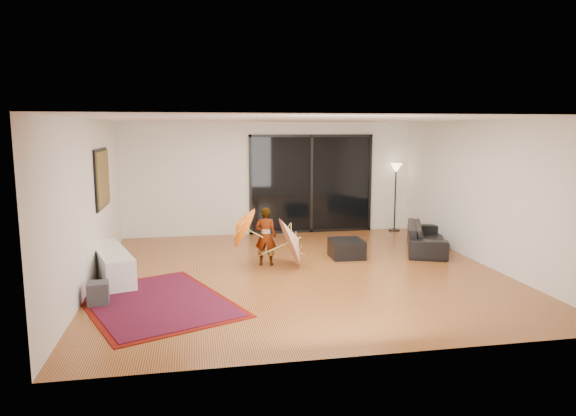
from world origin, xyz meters
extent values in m
plane|color=#AF6530|center=(0.00, 0.00, 0.00)|extent=(7.00, 7.00, 0.00)
plane|color=white|center=(0.00, 0.00, 2.70)|extent=(7.00, 7.00, 0.00)
plane|color=silver|center=(0.00, 3.50, 1.35)|extent=(7.00, 0.00, 7.00)
plane|color=silver|center=(0.00, -3.50, 1.35)|extent=(7.00, 0.00, 7.00)
plane|color=silver|center=(-3.50, 0.00, 1.35)|extent=(0.00, 7.00, 7.00)
plane|color=silver|center=(3.50, 0.00, 1.35)|extent=(0.00, 7.00, 7.00)
cube|color=black|center=(1.00, 3.47, 1.20)|extent=(3.00, 0.04, 2.40)
cube|color=black|center=(1.00, 3.45, 2.37)|extent=(3.06, 0.06, 0.06)
cube|color=black|center=(1.00, 3.45, 0.03)|extent=(3.06, 0.06, 0.06)
cube|color=black|center=(1.00, 3.45, 1.20)|extent=(0.06, 0.06, 2.40)
cube|color=black|center=(-3.48, 1.00, 1.65)|extent=(0.02, 1.28, 1.08)
cube|color=#215435|center=(-3.46, 1.00, 1.65)|extent=(0.03, 1.18, 0.98)
cube|color=white|center=(-3.25, 0.16, 0.26)|extent=(1.00, 1.90, 0.51)
cube|color=#424244|center=(-3.25, -1.17, 0.17)|extent=(0.33, 0.33, 0.34)
cube|color=#630E08|center=(-2.44, -1.22, 0.01)|extent=(2.79, 3.20, 0.01)
cube|color=maroon|center=(-2.44, -1.22, 0.01)|extent=(2.58, 2.99, 0.02)
imported|color=black|center=(2.95, 1.13, 0.28)|extent=(1.44, 2.07, 0.56)
cube|color=black|center=(1.12, 0.85, 0.18)|extent=(0.66, 0.66, 0.36)
cylinder|color=black|center=(3.10, 3.25, 0.02)|extent=(0.29, 0.29, 0.03)
cylinder|color=black|center=(3.10, 3.25, 0.78)|extent=(0.04, 0.04, 1.56)
cone|color=#FFD899|center=(3.10, 3.25, 1.58)|extent=(0.29, 0.29, 0.23)
imported|color=#999999|center=(-0.54, 0.57, 0.55)|extent=(0.46, 0.36, 1.10)
cone|color=orange|center=(-1.09, 0.52, 0.73)|extent=(0.53, 0.78, 0.76)
cylinder|color=tan|center=(-1.09, 0.52, 0.40)|extent=(0.45, 0.02, 0.27)
cylinder|color=tan|center=(-1.09, 0.52, 0.84)|extent=(0.06, 0.02, 0.05)
cone|color=silver|center=(0.06, 0.42, 0.51)|extent=(0.53, 0.97, 0.97)
cylinder|color=tan|center=(0.06, 0.42, 0.13)|extent=(0.52, 0.02, 0.22)
cylinder|color=tan|center=(0.06, 0.42, 0.62)|extent=(0.06, 0.02, 0.04)
camera|label=1|loc=(-1.84, -8.72, 2.54)|focal=32.00mm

